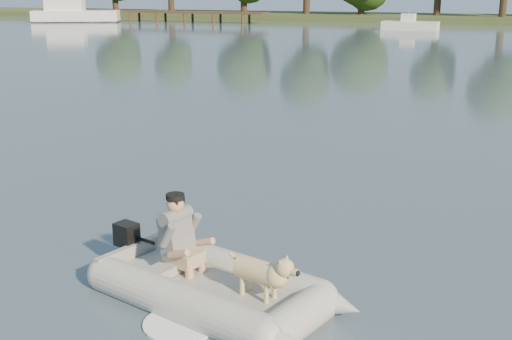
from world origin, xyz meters
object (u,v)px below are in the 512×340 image
at_px(dock, 179,17).
at_px(cabin_cruiser, 76,10).
at_px(dinghy, 215,259).
at_px(man, 178,231).
at_px(motorboat, 411,19).
at_px(dog, 258,275).

xyz_separation_m(dock, cabin_cruiser, (-9.27, -3.74, 0.60)).
distance_m(dinghy, man, 0.62).
xyz_separation_m(man, motorboat, (-3.20, 47.02, 0.21)).
relative_size(man, dog, 1.16).
relative_size(dinghy, cabin_cruiser, 0.49).
height_order(dock, motorboat, motorboat).
height_order(dock, cabin_cruiser, cabin_cruiser).
relative_size(dinghy, man, 4.57).
distance_m(dock, dog, 58.86).
bearing_deg(dock, dog, -62.56).
distance_m(dock, cabin_cruiser, 10.02).
bearing_deg(motorboat, man, -81.16).
height_order(dog, motorboat, motorboat).
relative_size(dock, dinghy, 4.30).
bearing_deg(man, dock, 133.65).
xyz_separation_m(dinghy, man, (-0.56, 0.22, 0.16)).
xyz_separation_m(dock, dinghy, (26.59, -52.11, -0.02)).
xyz_separation_m(man, dog, (1.09, -0.33, -0.22)).
bearing_deg(dinghy, cabin_cruiser, 143.56).
xyz_separation_m(dog, cabin_cruiser, (-36.40, 48.49, 0.68)).
xyz_separation_m(dog, motorboat, (-4.29, 47.35, 0.43)).
xyz_separation_m(dock, dog, (27.13, -52.23, -0.08)).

